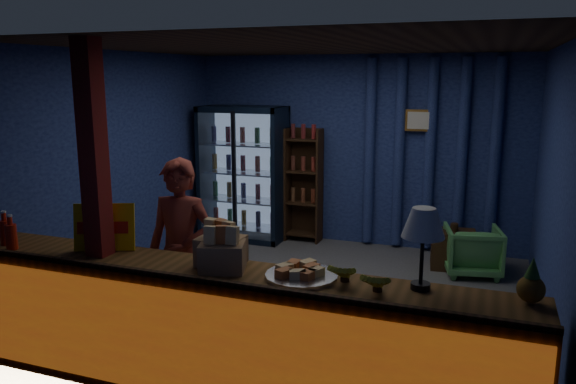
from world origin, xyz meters
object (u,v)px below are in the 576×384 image
pastry_tray (302,274)px  table_lamp (423,226)px  green_chair (472,251)px  shopkeeper (181,254)px

pastry_tray → table_lamp: (0.80, 0.07, 0.40)m
green_chair → table_lamp: size_ratio=1.16×
pastry_tray → table_lamp: 0.90m
pastry_tray → green_chair: bearing=72.2°
pastry_tray → table_lamp: table_lamp is taller
shopkeeper → green_chair: 3.61m
green_chair → table_lamp: table_lamp is taller
table_lamp → green_chair: bearing=85.7°
table_lamp → shopkeeper: bearing=168.3°
shopkeeper → table_lamp: size_ratio=3.01×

